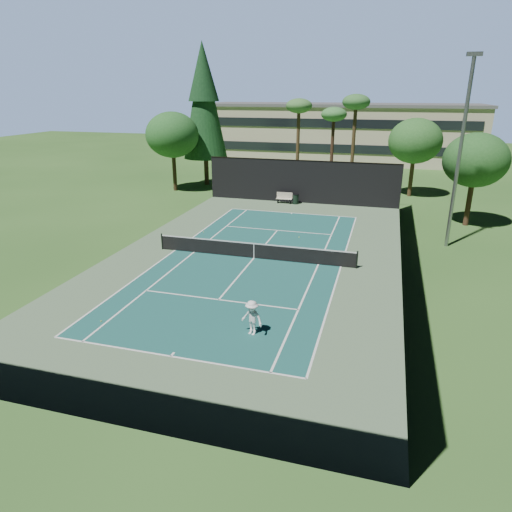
{
  "coord_description": "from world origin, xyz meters",
  "views": [
    {
      "loc": [
        7.63,
        -26.1,
        10.0
      ],
      "look_at": [
        1.0,
        -3.0,
        1.3
      ],
      "focal_mm": 32.0,
      "sensor_mm": 36.0,
      "label": 1
    }
  ],
  "objects": [
    {
      "name": "ground",
      "position": [
        0.0,
        0.0,
        0.0
      ],
      "size": [
        160.0,
        160.0,
        0.0
      ],
      "primitive_type": "plane",
      "color": "#2F5B22",
      "rests_on": "ground"
    },
    {
      "name": "apron_slab",
      "position": [
        0.0,
        0.0,
        0.01
      ],
      "size": [
        18.0,
        32.0,
        0.01
      ],
      "primitive_type": "cube",
      "color": "#567552",
      "rests_on": "ground"
    },
    {
      "name": "court_surface",
      "position": [
        0.0,
        0.0,
        0.01
      ],
      "size": [
        10.97,
        23.77,
        0.01
      ],
      "primitive_type": "cube",
      "color": "#1A554F",
      "rests_on": "ground"
    },
    {
      "name": "court_lines",
      "position": [
        0.0,
        0.0,
        0.02
      ],
      "size": [
        11.07,
        23.87,
        0.01
      ],
      "color": "white",
      "rests_on": "ground"
    },
    {
      "name": "tennis_net",
      "position": [
        0.0,
        0.0,
        0.56
      ],
      "size": [
        12.9,
        0.1,
        1.1
      ],
      "color": "black",
      "rests_on": "ground"
    },
    {
      "name": "fence",
      "position": [
        0.0,
        0.06,
        2.01
      ],
      "size": [
        18.04,
        32.05,
        4.03
      ],
      "color": "black",
      "rests_on": "ground"
    },
    {
      "name": "player",
      "position": [
        2.61,
        -9.25,
        0.8
      ],
      "size": [
        1.16,
        0.88,
        1.59
      ],
      "primitive_type": "imported",
      "rotation": [
        0.0,
        0.0,
        -0.31
      ],
      "color": "white",
      "rests_on": "ground"
    },
    {
      "name": "tennis_ball_a",
      "position": [
        -4.39,
        -10.09,
        0.03
      ],
      "size": [
        0.07,
        0.07,
        0.07
      ],
      "primitive_type": "sphere",
      "color": "#CFE333",
      "rests_on": "ground"
    },
    {
      "name": "tennis_ball_b",
      "position": [
        0.38,
        1.35,
        0.04
      ],
      "size": [
        0.07,
        0.07,
        0.07
      ],
      "primitive_type": "sphere",
      "color": "#CCF136",
      "rests_on": "ground"
    },
    {
      "name": "tennis_ball_c",
      "position": [
        1.93,
        5.08,
        0.03
      ],
      "size": [
        0.07,
        0.07,
        0.07
      ],
      "primitive_type": "sphere",
      "color": "#C3E534",
      "rests_on": "ground"
    },
    {
      "name": "tennis_ball_d",
      "position": [
        -5.22,
        4.37,
        0.03
      ],
      "size": [
        0.06,
        0.06,
        0.06
      ],
      "primitive_type": "sphere",
      "color": "yellow",
      "rests_on": "ground"
    },
    {
      "name": "park_bench",
      "position": [
        -1.48,
        15.36,
        0.55
      ],
      "size": [
        1.5,
        0.45,
        1.02
      ],
      "color": "beige",
      "rests_on": "ground"
    },
    {
      "name": "trash_bin",
      "position": [
        -0.38,
        15.34,
        0.48
      ],
      "size": [
        0.56,
        0.56,
        0.95
      ],
      "color": "black",
      "rests_on": "ground"
    },
    {
      "name": "pine_tree",
      "position": [
        -12.0,
        22.0,
        9.55
      ],
      "size": [
        4.8,
        4.8,
        15.0
      ],
      "color": "#422F1C",
      "rests_on": "ground"
    },
    {
      "name": "palm_a",
      "position": [
        -2.0,
        24.0,
        8.19
      ],
      "size": [
        2.8,
        2.8,
        9.32
      ],
      "color": "#4E3921",
      "rests_on": "ground"
    },
    {
      "name": "palm_b",
      "position": [
        1.5,
        26.0,
        7.36
      ],
      "size": [
        2.8,
        2.8,
        8.42
      ],
      "color": "#3F271B",
      "rests_on": "ground"
    },
    {
      "name": "palm_c",
      "position": [
        4.0,
        23.0,
        8.6
      ],
      "size": [
        2.8,
        2.8,
        9.77
      ],
      "color": "#48351E",
      "rests_on": "ground"
    },
    {
      "name": "decid_tree_a",
      "position": [
        10.0,
        22.0,
        5.42
      ],
      "size": [
        5.12,
        5.12,
        7.62
      ],
      "color": "#4C3620",
      "rests_on": "ground"
    },
    {
      "name": "decid_tree_b",
      "position": [
        14.0,
        12.0,
        5.08
      ],
      "size": [
        4.8,
        4.8,
        7.14
      ],
      "color": "#4E3221",
      "rests_on": "ground"
    },
    {
      "name": "decid_tree_c",
      "position": [
        -14.0,
        18.0,
        5.76
      ],
      "size": [
        5.44,
        5.44,
        8.09
      ],
      "color": "#402E1B",
      "rests_on": "ground"
    },
    {
      "name": "campus_building",
      "position": [
        0.0,
        45.98,
        4.21
      ],
      "size": [
        40.5,
        12.5,
        8.3
      ],
      "color": "beige",
      "rests_on": "ground"
    },
    {
      "name": "light_pole",
      "position": [
        12.0,
        6.0,
        6.46
      ],
      "size": [
        0.9,
        0.25,
        12.22
      ],
      "color": "gray",
      "rests_on": "ground"
    }
  ]
}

